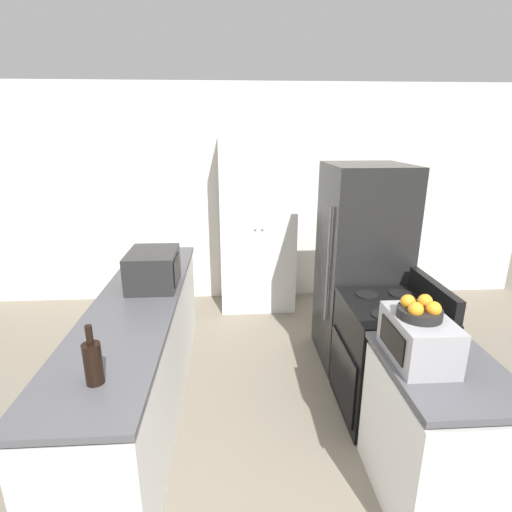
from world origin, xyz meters
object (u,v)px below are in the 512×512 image
object	(u,v)px
fruit_bowl	(420,310)
toaster_oven	(418,338)
pantry_cabinet	(257,223)
stove	(387,358)
refrigerator	(360,267)
microwave	(153,269)
wine_bottle	(93,362)

from	to	relation	value
fruit_bowl	toaster_oven	bearing A→B (deg)	7.90
toaster_oven	pantry_cabinet	bearing A→B (deg)	104.15
stove	refrigerator	size ratio (longest dim) A/B	0.58
toaster_oven	microwave	bearing A→B (deg)	143.96
pantry_cabinet	stove	distance (m)	2.25
wine_bottle	fruit_bowl	xyz separation A→B (m)	(1.65, 0.11, 0.18)
stove	toaster_oven	bearing A→B (deg)	-102.18
toaster_oven	fruit_bowl	world-z (taller)	fruit_bowl
stove	refrigerator	world-z (taller)	refrigerator
microwave	toaster_oven	bearing A→B (deg)	-36.04
stove	fruit_bowl	bearing A→B (deg)	-103.22
microwave	wine_bottle	bearing A→B (deg)	-92.60
microwave	fruit_bowl	size ratio (longest dim) A/B	2.07
stove	wine_bottle	bearing A→B (deg)	-155.98
microwave	wine_bottle	size ratio (longest dim) A/B	1.53
pantry_cabinet	stove	size ratio (longest dim) A/B	1.97
microwave	toaster_oven	size ratio (longest dim) A/B	1.09
pantry_cabinet	fruit_bowl	size ratio (longest dim) A/B	9.01
pantry_cabinet	toaster_oven	distance (m)	2.79
refrigerator	fruit_bowl	xyz separation A→B (m)	(-0.18, -1.48, 0.28)
stove	microwave	xyz separation A→B (m)	(-1.76, 0.47, 0.58)
stove	fruit_bowl	xyz separation A→B (m)	(-0.16, -0.70, 0.73)
wine_bottle	stove	bearing A→B (deg)	24.02
stove	pantry_cabinet	bearing A→B (deg)	112.51
pantry_cabinet	toaster_oven	bearing A→B (deg)	-75.85
stove	toaster_oven	xyz separation A→B (m)	(-0.15, -0.70, 0.56)
refrigerator	toaster_oven	size ratio (longest dim) A/B	4.13
toaster_oven	fruit_bowl	bearing A→B (deg)	-172.10
pantry_cabinet	toaster_oven	size ratio (longest dim) A/B	4.72
pantry_cabinet	wine_bottle	xyz separation A→B (m)	(-0.98, -2.82, -0.03)
pantry_cabinet	microwave	world-z (taller)	pantry_cabinet
wine_bottle	refrigerator	bearing A→B (deg)	40.97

